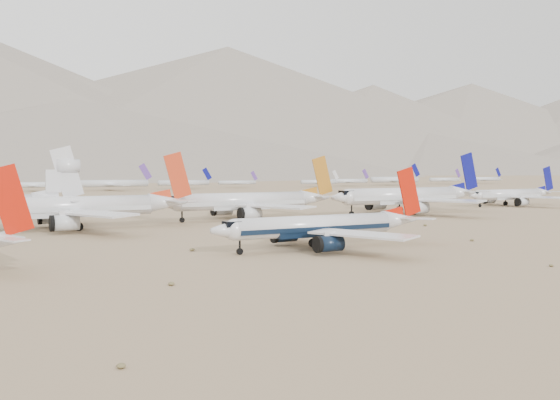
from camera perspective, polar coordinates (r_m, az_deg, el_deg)
name	(u,v)px	position (r m, az deg, el deg)	size (l,w,h in m)	color
ground	(380,250)	(114.13, 9.10, -4.52)	(7000.00, 7000.00, 0.00)	#846C4C
main_airliner	(324,226)	(114.18, 4.01, -2.40)	(42.59, 41.60, 15.03)	silver
row2_navy_widebody	(409,196)	(204.42, 11.67, 0.34)	(56.36, 55.11, 20.05)	silver
row2_gold_tail	(250,202)	(177.43, -2.74, -0.14)	(51.77, 50.64, 18.43)	silver
row2_orange_tail	(78,207)	(156.63, -17.95, -0.64)	(53.14, 51.99, 18.96)	silver
row2_blue_far	(512,195)	(256.99, 20.47, 0.46)	(43.50, 42.53, 15.46)	silver
distant_storage_row	(146,183)	(425.29, -12.12, 1.53)	(659.55, 60.55, 16.08)	silver
mountain_range	(3,98)	(1752.03, -24.03, 8.49)	(7354.00, 3024.00, 470.00)	slate
foothills	(260,143)	(1331.50, -1.87, 5.25)	(4637.50, 1395.00, 155.00)	slate
desert_scrub	(356,277)	(84.49, 6.99, -6.96)	(233.60, 121.67, 0.63)	brown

